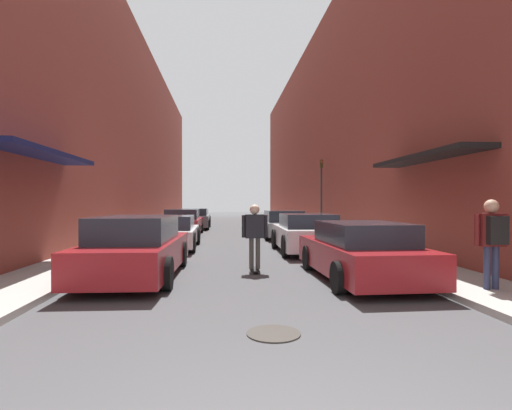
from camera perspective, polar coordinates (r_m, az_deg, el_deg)
ground at (r=20.71m, az=-3.47°, el=-4.36°), size 101.50×101.50×0.00m
curb_strip_left at (r=25.60m, az=-13.65°, el=-3.34°), size 1.80×46.14×0.12m
curb_strip_right at (r=25.77m, az=6.17°, el=-3.31°), size 1.80×46.14×0.12m
building_row_left at (r=26.49m, az=-19.97°, el=9.55°), size 4.90×46.14×11.90m
building_row_right at (r=26.80m, az=12.37°, el=10.07°), size 4.90×46.14×12.47m
parked_car_left_0 at (r=9.45m, az=-16.61°, el=-5.94°), size 1.91×4.77×1.40m
parked_car_left_1 at (r=15.13m, az=-12.11°, el=-3.84°), size 2.00×4.52×1.22m
parked_car_left_2 at (r=21.24m, az=-10.38°, el=-2.49°), size 1.95×4.62×1.36m
parked_car_left_3 at (r=26.43m, az=-8.85°, el=-1.95°), size 2.07×4.62×1.32m
parked_car_left_4 at (r=31.50m, az=-8.30°, el=-1.71°), size 1.90×4.37×1.18m
parked_car_right_0 at (r=9.10m, az=14.71°, el=-6.52°), size 1.93×4.32×1.27m
parked_car_right_1 at (r=13.71m, az=7.22°, el=-4.06°), size 2.02×4.09×1.32m
parked_car_right_2 at (r=19.18m, az=3.90°, el=-2.83°), size 2.00×4.10×1.31m
skateboarder at (r=9.78m, az=-0.20°, el=-3.67°), size 0.63×0.78×1.65m
manhole_cover at (r=5.41m, az=2.53°, el=-17.87°), size 0.70×0.70×0.02m
traffic_light at (r=22.49m, az=9.32°, el=2.47°), size 0.16×0.22×3.96m
pedestrian at (r=8.43m, az=30.70°, el=-3.49°), size 0.65×0.36×1.64m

